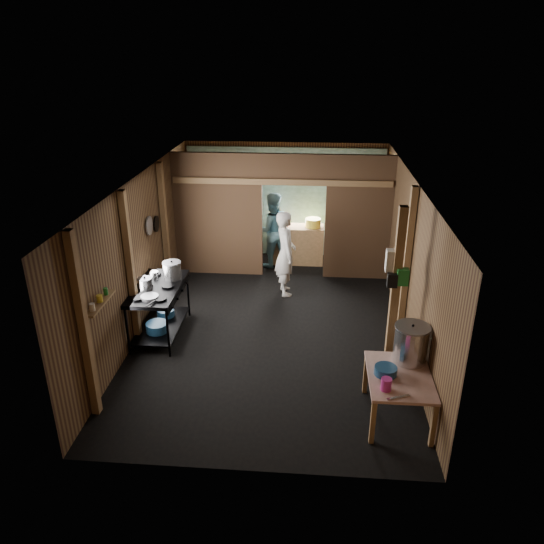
# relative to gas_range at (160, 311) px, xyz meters

# --- Properties ---
(floor) EXTENTS (4.50, 7.00, 0.00)m
(floor) POSITION_rel_gas_range_xyz_m (1.88, 0.48, -0.45)
(floor) COLOR black
(floor) RESTS_ON ground
(ceiling) EXTENTS (4.50, 7.00, 0.00)m
(ceiling) POSITION_rel_gas_range_xyz_m (1.88, 0.48, 2.15)
(ceiling) COLOR #332F2A
(ceiling) RESTS_ON ground
(wall_back) EXTENTS (4.50, 0.00, 2.60)m
(wall_back) POSITION_rel_gas_range_xyz_m (1.88, 3.98, 0.85)
(wall_back) COLOR brown
(wall_back) RESTS_ON ground
(wall_front) EXTENTS (4.50, 0.00, 2.60)m
(wall_front) POSITION_rel_gas_range_xyz_m (1.88, -3.02, 0.85)
(wall_front) COLOR brown
(wall_front) RESTS_ON ground
(wall_left) EXTENTS (0.00, 7.00, 2.60)m
(wall_left) POSITION_rel_gas_range_xyz_m (-0.37, 0.48, 0.85)
(wall_left) COLOR brown
(wall_left) RESTS_ON ground
(wall_right) EXTENTS (0.00, 7.00, 2.60)m
(wall_right) POSITION_rel_gas_range_xyz_m (4.13, 0.48, 0.85)
(wall_right) COLOR brown
(wall_right) RESTS_ON ground
(partition_left) EXTENTS (1.85, 0.10, 2.60)m
(partition_left) POSITION_rel_gas_range_xyz_m (0.55, 2.68, 0.85)
(partition_left) COLOR #422E17
(partition_left) RESTS_ON floor
(partition_right) EXTENTS (1.35, 0.10, 2.60)m
(partition_right) POSITION_rel_gas_range_xyz_m (3.46, 2.68, 0.85)
(partition_right) COLOR #422E17
(partition_right) RESTS_ON floor
(partition_header) EXTENTS (1.30, 0.10, 0.60)m
(partition_header) POSITION_rel_gas_range_xyz_m (2.13, 2.68, 1.85)
(partition_header) COLOR #422E17
(partition_header) RESTS_ON wall_back
(turquoise_panel) EXTENTS (4.40, 0.06, 2.50)m
(turquoise_panel) POSITION_rel_gas_range_xyz_m (1.88, 3.92, 0.80)
(turquoise_panel) COLOR #90C2C3
(turquoise_panel) RESTS_ON wall_back
(back_counter) EXTENTS (1.20, 0.50, 0.85)m
(back_counter) POSITION_rel_gas_range_xyz_m (2.18, 3.43, -0.02)
(back_counter) COLOR #996A43
(back_counter) RESTS_ON floor
(wall_clock) EXTENTS (0.20, 0.03, 0.20)m
(wall_clock) POSITION_rel_gas_range_xyz_m (2.13, 3.88, 1.45)
(wall_clock) COLOR beige
(wall_clock) RESTS_ON wall_back
(post_left_a) EXTENTS (0.10, 0.12, 2.60)m
(post_left_a) POSITION_rel_gas_range_xyz_m (-0.30, -2.12, 0.85)
(post_left_a) COLOR #996A43
(post_left_a) RESTS_ON floor
(post_left_b) EXTENTS (0.10, 0.12, 2.60)m
(post_left_b) POSITION_rel_gas_range_xyz_m (-0.30, -0.32, 0.85)
(post_left_b) COLOR #996A43
(post_left_b) RESTS_ON floor
(post_left_c) EXTENTS (0.10, 0.12, 2.60)m
(post_left_c) POSITION_rel_gas_range_xyz_m (-0.30, 1.68, 0.85)
(post_left_c) COLOR #996A43
(post_left_c) RESTS_ON floor
(post_right) EXTENTS (0.10, 0.12, 2.60)m
(post_right) POSITION_rel_gas_range_xyz_m (4.06, 0.28, 0.85)
(post_right) COLOR #996A43
(post_right) RESTS_ON floor
(post_free) EXTENTS (0.12, 0.12, 2.60)m
(post_free) POSITION_rel_gas_range_xyz_m (3.73, -0.82, 0.85)
(post_free) COLOR #996A43
(post_free) RESTS_ON floor
(cross_beam) EXTENTS (4.40, 0.12, 0.12)m
(cross_beam) POSITION_rel_gas_range_xyz_m (1.88, 2.63, 1.60)
(cross_beam) COLOR #996A43
(cross_beam) RESTS_ON wall_left
(pan_lid_big) EXTENTS (0.03, 0.34, 0.34)m
(pan_lid_big) POSITION_rel_gas_range_xyz_m (-0.33, 0.88, 1.20)
(pan_lid_big) COLOR slate
(pan_lid_big) RESTS_ON wall_left
(pan_lid_small) EXTENTS (0.03, 0.30, 0.30)m
(pan_lid_small) POSITION_rel_gas_range_xyz_m (-0.33, 1.28, 1.10)
(pan_lid_small) COLOR black
(pan_lid_small) RESTS_ON wall_left
(wall_shelf) EXTENTS (0.14, 0.80, 0.03)m
(wall_shelf) POSITION_rel_gas_range_xyz_m (-0.27, -1.62, 0.95)
(wall_shelf) COLOR #996A43
(wall_shelf) RESTS_ON wall_left
(jar_white) EXTENTS (0.07, 0.07, 0.10)m
(jar_white) POSITION_rel_gas_range_xyz_m (-0.27, -1.87, 1.02)
(jar_white) COLOR beige
(jar_white) RESTS_ON wall_shelf
(jar_yellow) EXTENTS (0.08, 0.08, 0.10)m
(jar_yellow) POSITION_rel_gas_range_xyz_m (-0.27, -1.62, 1.02)
(jar_yellow) COLOR yellow
(jar_yellow) RESTS_ON wall_shelf
(jar_green) EXTENTS (0.06, 0.06, 0.10)m
(jar_green) POSITION_rel_gas_range_xyz_m (-0.27, -1.40, 1.02)
(jar_green) COLOR #208130
(jar_green) RESTS_ON wall_shelf
(bag_white) EXTENTS (0.22, 0.15, 0.32)m
(bag_white) POSITION_rel_gas_range_xyz_m (3.68, -0.74, 1.33)
(bag_white) COLOR beige
(bag_white) RESTS_ON post_free
(bag_green) EXTENTS (0.16, 0.12, 0.24)m
(bag_green) POSITION_rel_gas_range_xyz_m (3.80, -0.88, 1.15)
(bag_green) COLOR #208130
(bag_green) RESTS_ON post_free
(bag_black) EXTENTS (0.14, 0.10, 0.20)m
(bag_black) POSITION_rel_gas_range_xyz_m (3.66, -0.90, 1.10)
(bag_black) COLOR black
(bag_black) RESTS_ON post_free
(gas_range) EXTENTS (0.78, 1.51, 0.89)m
(gas_range) POSITION_rel_gas_range_xyz_m (0.00, 0.00, 0.00)
(gas_range) COLOR black
(gas_range) RESTS_ON floor
(prep_table) EXTENTS (0.81, 1.12, 0.66)m
(prep_table) POSITION_rel_gas_range_xyz_m (3.71, -1.90, -0.12)
(prep_table) COLOR #CE9B8C
(prep_table) RESTS_ON floor
(stove_pot_large) EXTENTS (0.38, 0.38, 0.32)m
(stove_pot_large) POSITION_rel_gas_range_xyz_m (0.17, 0.35, 0.59)
(stove_pot_large) COLOR silver
(stove_pot_large) RESTS_ON gas_range
(stove_pot_med) EXTENTS (0.31, 0.31, 0.21)m
(stove_pot_med) POSITION_rel_gas_range_xyz_m (-0.17, -0.09, 0.53)
(stove_pot_med) COLOR silver
(stove_pot_med) RESTS_ON gas_range
(stove_saucepan) EXTENTS (0.19, 0.19, 0.09)m
(stove_saucepan) POSITION_rel_gas_range_xyz_m (-0.17, 0.40, 0.49)
(stove_saucepan) COLOR silver
(stove_saucepan) RESTS_ON gas_range
(frying_pan) EXTENTS (0.44, 0.57, 0.07)m
(frying_pan) POSITION_rel_gas_range_xyz_m (0.00, -0.44, 0.47)
(frying_pan) COLOR slate
(frying_pan) RESTS_ON gas_range
(blue_tub_front) EXTENTS (0.37, 0.37, 0.15)m
(blue_tub_front) POSITION_rel_gas_range_xyz_m (0.00, -0.22, -0.20)
(blue_tub_front) COLOR navy
(blue_tub_front) RESTS_ON gas_range
(blue_tub_back) EXTENTS (0.31, 0.31, 0.12)m
(blue_tub_back) POSITION_rel_gas_range_xyz_m (0.00, 0.32, -0.21)
(blue_tub_back) COLOR navy
(blue_tub_back) RESTS_ON gas_range
(stock_pot) EXTENTS (0.49, 0.49, 0.54)m
(stock_pot) POSITION_rel_gas_range_xyz_m (3.88, -1.53, 0.47)
(stock_pot) COLOR silver
(stock_pot) RESTS_ON prep_table
(wash_basin) EXTENTS (0.34, 0.34, 0.11)m
(wash_basin) POSITION_rel_gas_range_xyz_m (3.53, -1.89, 0.27)
(wash_basin) COLOR navy
(wash_basin) RESTS_ON prep_table
(pink_bucket) EXTENTS (0.15, 0.15, 0.16)m
(pink_bucket) POSITION_rel_gas_range_xyz_m (3.49, -2.22, 0.30)
(pink_bucket) COLOR #B42983
(pink_bucket) RESTS_ON prep_table
(knife) EXTENTS (0.29, 0.14, 0.01)m
(knife) POSITION_rel_gas_range_xyz_m (3.62, -2.37, 0.22)
(knife) COLOR silver
(knife) RESTS_ON prep_table
(yellow_tub) EXTENTS (0.34, 0.34, 0.19)m
(yellow_tub) POSITION_rel_gas_range_xyz_m (2.54, 3.43, 0.50)
(yellow_tub) COLOR yellow
(yellow_tub) RESTS_ON back_counter
(red_cup) EXTENTS (0.13, 0.13, 0.15)m
(red_cup) POSITION_rel_gas_range_xyz_m (1.92, 3.43, 0.48)
(red_cup) COLOR red
(red_cup) RESTS_ON back_counter
(cook) EXTENTS (0.54, 0.69, 1.69)m
(cook) POSITION_rel_gas_range_xyz_m (2.02, 1.79, 0.40)
(cook) COLOR silver
(cook) RESTS_ON floor
(worker_back) EXTENTS (0.98, 0.87, 1.67)m
(worker_back) POSITION_rel_gas_range_xyz_m (1.64, 3.18, 0.39)
(worker_back) COLOR teal
(worker_back) RESTS_ON floor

